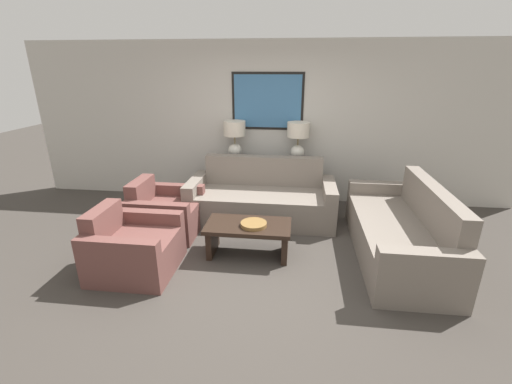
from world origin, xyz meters
The scene contains 11 objects.
ground_plane centered at (0.00, 0.00, 0.00)m, with size 20.00×20.00×0.00m, color #3D3833.
back_wall centered at (0.00, 2.36, 1.33)m, with size 8.26×0.12×2.65m.
console_table centered at (0.00, 2.08, 0.39)m, with size 1.63×0.39×0.78m.
table_lamp_left centered at (-0.52, 2.08, 1.18)m, with size 0.36×0.36×0.62m.
table_lamp_right centered at (0.52, 2.08, 1.18)m, with size 0.36×0.36×0.62m.
couch_by_back_wall centered at (0.00, 1.41, 0.31)m, with size 2.20×0.92×0.92m.
couch_by_side centered at (1.82, 0.52, 0.31)m, with size 0.92×2.20×0.92m.
coffee_table centered at (-0.05, 0.31, 0.30)m, with size 1.05×0.55×0.42m.
decorative_bowl centered at (0.03, 0.27, 0.44)m, with size 0.32×0.32×0.05m.
armchair_near_back_wall centered at (-1.31, 0.81, 0.28)m, with size 0.89×0.89×0.76m.
armchair_near_camera centered at (-1.31, -0.19, 0.28)m, with size 0.89×0.89×0.76m.
Camera 1 is at (0.51, -3.45, 2.25)m, focal length 24.00 mm.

